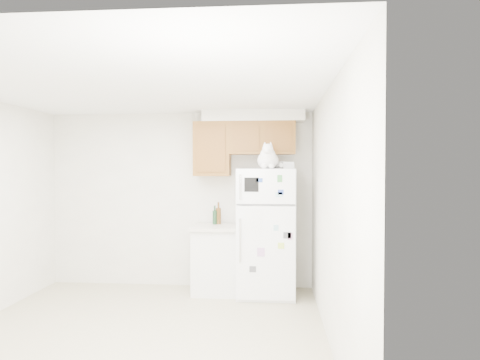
# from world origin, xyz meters

# --- Properties ---
(ground_plane) EXTENTS (3.80, 4.00, 0.01)m
(ground_plane) POSITION_xyz_m (0.00, 0.00, -0.01)
(ground_plane) COLOR tan
(room_shell) EXTENTS (3.84, 4.04, 2.52)m
(room_shell) POSITION_xyz_m (0.12, 0.24, 1.67)
(room_shell) COLOR silver
(room_shell) RESTS_ON ground_plane
(refrigerator) EXTENTS (0.76, 0.78, 1.70)m
(refrigerator) POSITION_xyz_m (1.26, 1.61, 0.85)
(refrigerator) COLOR white
(refrigerator) RESTS_ON ground_plane
(base_counter) EXTENTS (0.64, 0.64, 0.92)m
(base_counter) POSITION_xyz_m (0.57, 1.68, 0.46)
(base_counter) COLOR white
(base_counter) RESTS_ON ground_plane
(cat) EXTENTS (0.34, 0.49, 0.35)m
(cat) POSITION_xyz_m (1.28, 1.40, 1.83)
(cat) COLOR white
(cat) RESTS_ON refrigerator
(storage_box_back) EXTENTS (0.21, 0.17, 0.10)m
(storage_box_back) POSITION_xyz_m (1.39, 1.72, 1.75)
(storage_box_back) COLOR white
(storage_box_back) RESTS_ON refrigerator
(storage_box_front) EXTENTS (0.17, 0.14, 0.09)m
(storage_box_front) POSITION_xyz_m (1.54, 1.59, 1.74)
(storage_box_front) COLOR white
(storage_box_front) RESTS_ON refrigerator
(bottle_green) EXTENTS (0.06, 0.06, 0.26)m
(bottle_green) POSITION_xyz_m (0.53, 1.82, 1.05)
(bottle_green) COLOR #19381E
(bottle_green) RESTS_ON base_counter
(bottle_amber) EXTENTS (0.07, 0.07, 0.31)m
(bottle_amber) POSITION_xyz_m (0.58, 1.84, 1.08)
(bottle_amber) COLOR #593814
(bottle_amber) RESTS_ON base_counter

